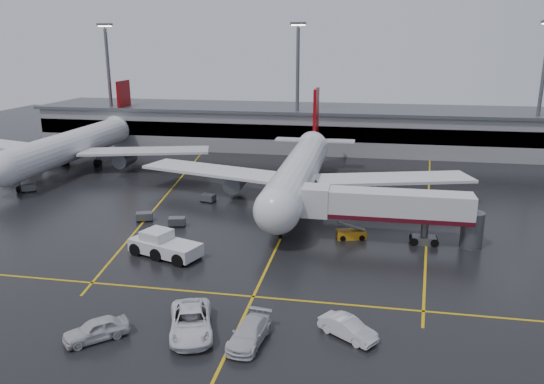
# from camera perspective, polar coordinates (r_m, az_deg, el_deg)

# --- Properties ---
(ground) EXTENTS (220.00, 220.00, 0.00)m
(ground) POSITION_cam_1_polar(r_m,az_deg,el_deg) (68.10, 1.96, -2.87)
(ground) COLOR black
(ground) RESTS_ON ground
(apron_line_centre) EXTENTS (0.25, 90.00, 0.02)m
(apron_line_centre) POSITION_cam_1_polar(r_m,az_deg,el_deg) (68.10, 1.96, -2.86)
(apron_line_centre) COLOR gold
(apron_line_centre) RESTS_ON ground
(apron_line_stop) EXTENTS (60.00, 0.25, 0.02)m
(apron_line_stop) POSITION_cam_1_polar(r_m,az_deg,el_deg) (48.09, -2.02, -11.15)
(apron_line_stop) COLOR gold
(apron_line_stop) RESTS_ON ground
(apron_line_left) EXTENTS (9.99, 69.35, 0.02)m
(apron_line_left) POSITION_cam_1_polar(r_m,az_deg,el_deg) (82.40, -10.86, 0.19)
(apron_line_left) COLOR gold
(apron_line_left) RESTS_ON ground
(apron_line_right) EXTENTS (7.57, 69.64, 0.02)m
(apron_line_right) POSITION_cam_1_polar(r_m,az_deg,el_deg) (77.45, 16.39, -1.19)
(apron_line_right) COLOR gold
(apron_line_right) RESTS_ON ground
(terminal) EXTENTS (122.00, 19.00, 8.60)m
(terminal) POSITION_cam_1_polar(r_m,az_deg,el_deg) (113.50, 5.62, 6.88)
(terminal) COLOR gray
(terminal) RESTS_ON ground
(light_mast_left) EXTENTS (3.00, 1.20, 25.45)m
(light_mast_left) POSITION_cam_1_polar(r_m,az_deg,el_deg) (119.22, -17.08, 11.61)
(light_mast_left) COLOR #595B60
(light_mast_left) RESTS_ON ground
(light_mast_mid) EXTENTS (3.00, 1.20, 25.45)m
(light_mast_mid) POSITION_cam_1_polar(r_m,az_deg,el_deg) (107.05, 2.76, 11.87)
(light_mast_mid) COLOR #595B60
(light_mast_mid) RESTS_ON ground
(light_mast_right) EXTENTS (3.00, 1.20, 25.45)m
(light_mast_right) POSITION_cam_1_polar(r_m,az_deg,el_deg) (110.39, 26.99, 10.33)
(light_mast_right) COLOR #595B60
(light_mast_right) RESTS_ON ground
(main_airliner) EXTENTS (48.80, 45.60, 14.10)m
(main_airliner) POSITION_cam_1_polar(r_m,az_deg,el_deg) (76.18, 3.08, 2.44)
(main_airliner) COLOR silver
(main_airliner) RESTS_ON ground
(second_airliner) EXTENTS (48.80, 45.60, 14.10)m
(second_airliner) POSITION_cam_1_polar(r_m,az_deg,el_deg) (101.33, -20.30, 4.83)
(second_airliner) COLOR silver
(second_airliner) RESTS_ON ground
(jet_bridge) EXTENTS (19.90, 3.40, 6.05)m
(jet_bridge) POSITION_cam_1_polar(r_m,az_deg,el_deg) (60.57, 12.32, -1.73)
(jet_bridge) COLOR silver
(jet_bridge) RESTS_ON ground
(pushback_tractor) EXTENTS (8.37, 5.56, 2.78)m
(pushback_tractor) POSITION_cam_1_polar(r_m,az_deg,el_deg) (57.38, -11.53, -5.67)
(pushback_tractor) COLOR silver
(pushback_tractor) RESTS_ON ground
(belt_loader) EXTENTS (3.56, 2.24, 2.10)m
(belt_loader) POSITION_cam_1_polar(r_m,az_deg,el_deg) (61.86, 8.49, -4.50)
(belt_loader) COLOR #C68112
(belt_loader) RESTS_ON ground
(service_van_a) EXTENTS (5.21, 7.50, 1.90)m
(service_van_a) POSITION_cam_1_polar(r_m,az_deg,el_deg) (42.73, -8.67, -13.60)
(service_van_a) COLOR white
(service_van_a) RESTS_ON ground
(service_van_b) EXTENTS (2.90, 5.73, 1.60)m
(service_van_b) POSITION_cam_1_polar(r_m,az_deg,el_deg) (41.20, -2.46, -14.86)
(service_van_b) COLOR silver
(service_van_b) RESTS_ON ground
(service_van_c) EXTENTS (4.84, 4.05, 1.56)m
(service_van_c) POSITION_cam_1_polar(r_m,az_deg,el_deg) (42.22, 8.12, -14.23)
(service_van_c) COLOR silver
(service_van_c) RESTS_ON ground
(service_van_d) EXTENTS (4.91, 4.70, 1.65)m
(service_van_d) POSITION_cam_1_polar(r_m,az_deg,el_deg) (43.63, -18.35, -13.81)
(service_van_d) COLOR silver
(service_van_d) RESTS_ON ground
(baggage_cart_a) EXTENTS (2.26, 1.75, 1.12)m
(baggage_cart_a) POSITION_cam_1_polar(r_m,az_deg,el_deg) (66.18, -10.16, -3.11)
(baggage_cart_a) COLOR #595B60
(baggage_cart_a) RESTS_ON ground
(baggage_cart_b) EXTENTS (2.32, 1.90, 1.12)m
(baggage_cart_b) POSITION_cam_1_polar(r_m,az_deg,el_deg) (68.91, -13.52, -2.54)
(baggage_cart_b) COLOR #595B60
(baggage_cart_b) RESTS_ON ground
(baggage_cart_c) EXTENTS (2.26, 1.76, 1.12)m
(baggage_cart_c) POSITION_cam_1_polar(r_m,az_deg,el_deg) (75.43, -6.88, -0.61)
(baggage_cart_c) COLOR #595B60
(baggage_cart_c) RESTS_ON ground
(baggage_cart_d) EXTENTS (2.30, 1.86, 1.12)m
(baggage_cart_d) POSITION_cam_1_polar(r_m,az_deg,el_deg) (94.76, -26.35, 1.23)
(baggage_cart_d) COLOR #595B60
(baggage_cart_d) RESTS_ON ground
(baggage_cart_e) EXTENTS (2.39, 2.17, 1.12)m
(baggage_cart_e) POSITION_cam_1_polar(r_m,az_deg,el_deg) (88.20, -24.62, 0.45)
(baggage_cart_e) COLOR #595B60
(baggage_cart_e) RESTS_ON ground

